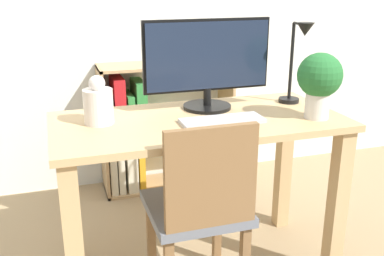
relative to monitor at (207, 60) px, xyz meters
name	(u,v)px	position (x,y,z in m)	size (l,w,h in m)	color
desk	(199,153)	(-0.09, -0.14, -0.39)	(1.26, 0.61, 0.76)	tan
monitor	(207,60)	(0.00, 0.00, 0.00)	(0.60, 0.22, 0.41)	black
keyboard	(222,121)	(-0.01, -0.23, -0.22)	(0.36, 0.13, 0.02)	#B2B2B7
vase	(98,104)	(-0.51, -0.08, -0.14)	(0.12, 0.12, 0.21)	silver
desk_lamp	(298,55)	(0.42, -0.08, 0.01)	(0.10, 0.19, 0.39)	black
potted_plant	(319,80)	(0.40, -0.29, -0.06)	(0.19, 0.19, 0.29)	silver
chair	(200,206)	(-0.15, -0.36, -0.53)	(0.40, 0.40, 0.84)	slate
bookshelf	(144,131)	(-0.15, 0.81, -0.59)	(0.85, 0.28, 0.83)	tan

